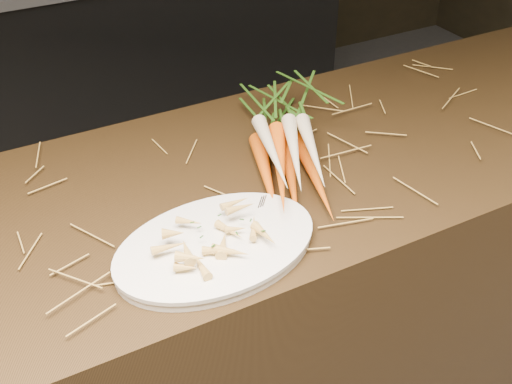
# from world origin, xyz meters

# --- Properties ---
(main_counter) EXTENTS (2.40, 0.70, 0.90)m
(main_counter) POSITION_xyz_m (0.00, 0.30, 0.45)
(main_counter) COLOR black
(main_counter) RESTS_ON ground
(back_counter) EXTENTS (1.82, 0.62, 0.84)m
(back_counter) POSITION_xyz_m (0.30, 2.18, 0.42)
(back_counter) COLOR black
(back_counter) RESTS_ON ground
(straw_bedding) EXTENTS (1.40, 0.60, 0.02)m
(straw_bedding) POSITION_xyz_m (0.00, 0.30, 0.91)
(straw_bedding) COLOR olive
(straw_bedding) RESTS_ON main_counter
(root_veg_bunch) EXTENTS (0.38, 0.59, 0.11)m
(root_veg_bunch) POSITION_xyz_m (-0.02, 0.38, 0.95)
(root_veg_bunch) COLOR #D03F04
(root_veg_bunch) RESTS_ON main_counter
(serving_platter) EXTENTS (0.41, 0.29, 0.02)m
(serving_platter) POSITION_xyz_m (-0.32, 0.10, 0.91)
(serving_platter) COLOR white
(serving_platter) RESTS_ON main_counter
(roasted_veg_heap) EXTENTS (0.20, 0.15, 0.04)m
(roasted_veg_heap) POSITION_xyz_m (-0.32, 0.10, 0.94)
(roasted_veg_heap) COLOR #AB7F38
(roasted_veg_heap) RESTS_ON serving_platter
(serving_fork) EXTENTS (0.10, 0.12, 0.00)m
(serving_fork) POSITION_xyz_m (-0.18, 0.09, 0.92)
(serving_fork) COLOR silver
(serving_fork) RESTS_ON serving_platter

